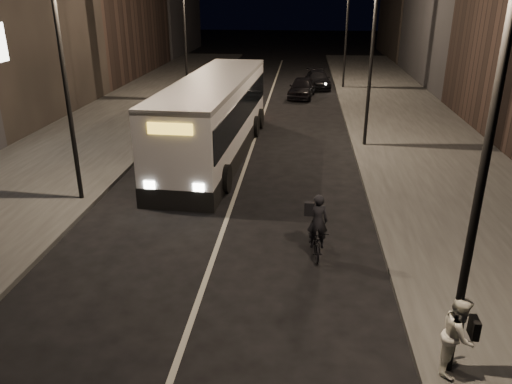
% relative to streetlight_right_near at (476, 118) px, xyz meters
% --- Properties ---
extents(ground, '(180.00, 180.00, 0.00)m').
position_rel_streetlight_right_near_xyz_m(ground, '(-5.33, 4.00, -5.36)').
color(ground, black).
rests_on(ground, ground).
extents(sidewalk_right, '(7.00, 70.00, 0.16)m').
position_rel_streetlight_right_near_xyz_m(sidewalk_right, '(3.17, 18.00, -5.28)').
color(sidewalk_right, '#343432').
rests_on(sidewalk_right, ground).
extents(sidewalk_left, '(7.00, 70.00, 0.16)m').
position_rel_streetlight_right_near_xyz_m(sidewalk_left, '(-13.83, 18.00, -5.28)').
color(sidewalk_left, '#343432').
rests_on(sidewalk_left, ground).
extents(streetlight_right_near, '(1.20, 0.44, 8.12)m').
position_rel_streetlight_right_near_xyz_m(streetlight_right_near, '(0.00, 0.00, 0.00)').
color(streetlight_right_near, black).
rests_on(streetlight_right_near, sidewalk_right).
extents(streetlight_right_mid, '(1.20, 0.44, 8.12)m').
position_rel_streetlight_right_near_xyz_m(streetlight_right_mid, '(0.00, 16.00, 0.00)').
color(streetlight_right_mid, black).
rests_on(streetlight_right_mid, sidewalk_right).
extents(streetlight_right_far, '(1.20, 0.44, 8.12)m').
position_rel_streetlight_right_near_xyz_m(streetlight_right_far, '(0.00, 32.00, 0.00)').
color(streetlight_right_far, black).
rests_on(streetlight_right_far, sidewalk_right).
extents(streetlight_left_near, '(1.20, 0.44, 8.12)m').
position_rel_streetlight_right_near_xyz_m(streetlight_left_near, '(-10.66, 8.00, 0.00)').
color(streetlight_left_near, black).
rests_on(streetlight_left_near, sidewalk_left).
extents(streetlight_left_far, '(1.20, 0.44, 8.12)m').
position_rel_streetlight_right_near_xyz_m(streetlight_left_far, '(-10.66, 26.00, 0.00)').
color(streetlight_left_far, black).
rests_on(streetlight_left_far, sidewalk_left).
extents(city_bus, '(3.66, 13.53, 3.61)m').
position_rel_streetlight_right_near_xyz_m(city_bus, '(-6.93, 14.18, -3.40)').
color(city_bus, silver).
rests_on(city_bus, ground).
extents(cyclist_on_bicycle, '(0.73, 1.77, 1.99)m').
position_rel_streetlight_right_near_xyz_m(cyclist_on_bicycle, '(-2.33, 4.78, -4.70)').
color(cyclist_on_bicycle, black).
rests_on(cyclist_on_bicycle, ground).
extents(pedestrian_woman, '(0.92, 1.01, 1.70)m').
position_rel_streetlight_right_near_xyz_m(pedestrian_woman, '(0.35, -0.02, -4.35)').
color(pedestrian_woman, white).
rests_on(pedestrian_woman, sidewalk_right).
extents(car_near, '(2.21, 4.40, 1.44)m').
position_rel_streetlight_right_near_xyz_m(car_near, '(-2.97, 28.29, -4.64)').
color(car_near, black).
rests_on(car_near, ground).
extents(car_mid, '(1.57, 4.38, 1.44)m').
position_rel_streetlight_right_near_xyz_m(car_mid, '(-8.07, 27.38, -4.64)').
color(car_mid, '#3A3A3D').
rests_on(car_mid, ground).
extents(car_far, '(2.16, 4.60, 1.30)m').
position_rel_streetlight_right_near_xyz_m(car_far, '(-1.73, 32.37, -4.71)').
color(car_far, black).
rests_on(car_far, ground).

